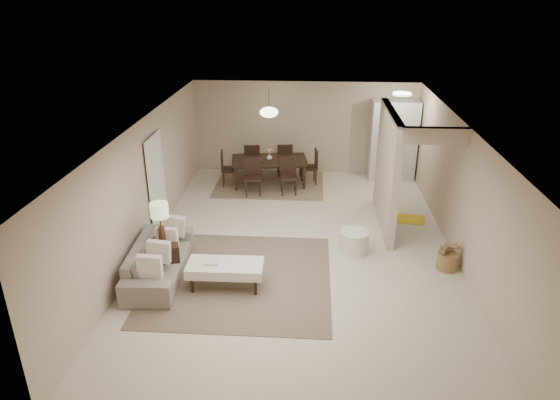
# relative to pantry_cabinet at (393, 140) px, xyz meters

# --- Properties ---
(floor) EXTENTS (9.00, 9.00, 0.00)m
(floor) POSITION_rel_pantry_cabinet_xyz_m (-2.35, -4.15, -1.05)
(floor) COLOR beige
(floor) RESTS_ON ground
(ceiling) EXTENTS (9.00, 9.00, 0.00)m
(ceiling) POSITION_rel_pantry_cabinet_xyz_m (-2.35, -4.15, 1.45)
(ceiling) COLOR white
(ceiling) RESTS_ON back_wall
(back_wall) EXTENTS (6.00, 0.00, 6.00)m
(back_wall) POSITION_rel_pantry_cabinet_xyz_m (-2.35, 0.35, 0.20)
(back_wall) COLOR #C0AC91
(back_wall) RESTS_ON floor
(left_wall) EXTENTS (0.00, 9.00, 9.00)m
(left_wall) POSITION_rel_pantry_cabinet_xyz_m (-5.35, -4.15, 0.20)
(left_wall) COLOR #C0AC91
(left_wall) RESTS_ON floor
(right_wall) EXTENTS (0.00, 9.00, 9.00)m
(right_wall) POSITION_rel_pantry_cabinet_xyz_m (0.65, -4.15, 0.20)
(right_wall) COLOR #C0AC91
(right_wall) RESTS_ON floor
(partition) EXTENTS (0.15, 2.50, 2.50)m
(partition) POSITION_rel_pantry_cabinet_xyz_m (-0.55, -2.90, 0.20)
(partition) COLOR #C0AC91
(partition) RESTS_ON floor
(doorway) EXTENTS (0.04, 0.90, 2.04)m
(doorway) POSITION_rel_pantry_cabinet_xyz_m (-5.32, -3.55, -0.03)
(doorway) COLOR black
(doorway) RESTS_ON floor
(pantry_cabinet) EXTENTS (1.20, 0.55, 2.10)m
(pantry_cabinet) POSITION_rel_pantry_cabinet_xyz_m (0.00, 0.00, 0.00)
(pantry_cabinet) COLOR silver
(pantry_cabinet) RESTS_ON floor
(flush_light) EXTENTS (0.44, 0.44, 0.05)m
(flush_light) POSITION_rel_pantry_cabinet_xyz_m (-0.05, -0.95, 1.41)
(flush_light) COLOR white
(flush_light) RESTS_ON ceiling
(living_rug) EXTENTS (3.20, 3.20, 0.01)m
(living_rug) POSITION_rel_pantry_cabinet_xyz_m (-3.35, -5.34, -1.04)
(living_rug) COLOR brown
(living_rug) RESTS_ON floor
(sofa) EXTENTS (2.22, 0.97, 0.63)m
(sofa) POSITION_rel_pantry_cabinet_xyz_m (-4.80, -5.34, -0.73)
(sofa) COLOR gray
(sofa) RESTS_ON floor
(ottoman_bench) EXTENTS (1.30, 0.61, 0.46)m
(ottoman_bench) POSITION_rel_pantry_cabinet_xyz_m (-3.55, -5.64, -0.68)
(ottoman_bench) COLOR beige
(ottoman_bench) RESTS_ON living_rug
(side_table) EXTENTS (0.68, 0.68, 0.59)m
(side_table) POSITION_rel_pantry_cabinet_xyz_m (-4.75, -5.19, -0.75)
(side_table) COLOR black
(side_table) RESTS_ON floor
(table_lamp) EXTENTS (0.32, 0.32, 0.76)m
(table_lamp) POSITION_rel_pantry_cabinet_xyz_m (-4.75, -5.19, 0.10)
(table_lamp) COLOR #46331E
(table_lamp) RESTS_ON side_table
(round_pouf) EXTENTS (0.57, 0.57, 0.44)m
(round_pouf) POSITION_rel_pantry_cabinet_xyz_m (-1.26, -4.25, -0.83)
(round_pouf) COLOR beige
(round_pouf) RESTS_ON floor
(wicker_basket) EXTENTS (0.50, 0.50, 0.32)m
(wicker_basket) POSITION_rel_pantry_cabinet_xyz_m (0.40, -4.77, -0.89)
(wicker_basket) COLOR olive
(wicker_basket) RESTS_ON floor
(dining_rug) EXTENTS (2.80, 2.10, 0.01)m
(dining_rug) POSITION_rel_pantry_cabinet_xyz_m (-3.23, -0.74, -1.04)
(dining_rug) COLOR #826E50
(dining_rug) RESTS_ON floor
(dining_table) EXTENTS (2.05, 1.32, 0.68)m
(dining_table) POSITION_rel_pantry_cabinet_xyz_m (-3.23, -0.74, -0.71)
(dining_table) COLOR black
(dining_table) RESTS_ON dining_rug
(dining_chairs) EXTENTS (2.51, 1.95, 0.92)m
(dining_chairs) POSITION_rel_pantry_cabinet_xyz_m (-3.23, -0.74, -0.59)
(dining_chairs) COLOR black
(dining_chairs) RESTS_ON dining_rug
(vase) EXTENTS (0.16, 0.16, 0.16)m
(vase) POSITION_rel_pantry_cabinet_xyz_m (-3.23, -0.74, -0.29)
(vase) COLOR white
(vase) RESTS_ON dining_table
(yellow_mat) EXTENTS (0.94, 0.69, 0.01)m
(yellow_mat) POSITION_rel_pantry_cabinet_xyz_m (-0.01, -2.63, -1.04)
(yellow_mat) COLOR gold
(yellow_mat) RESTS_ON floor
(pendant_light) EXTENTS (0.46, 0.46, 0.71)m
(pendant_light) POSITION_rel_pantry_cabinet_xyz_m (-3.23, -0.74, 0.87)
(pendant_light) COLOR #46331E
(pendant_light) RESTS_ON ceiling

